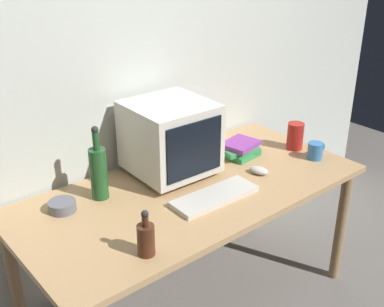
% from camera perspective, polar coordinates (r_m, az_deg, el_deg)
% --- Properties ---
extents(ground_plane, '(6.00, 6.00, 0.00)m').
position_cam_1_polar(ground_plane, '(2.72, -0.00, -17.34)').
color(ground_plane, slate).
extents(back_wall, '(4.00, 0.08, 2.50)m').
position_cam_1_polar(back_wall, '(2.46, -7.05, 11.06)').
color(back_wall, beige).
rests_on(back_wall, ground).
extents(desk, '(1.69, 0.81, 0.72)m').
position_cam_1_polar(desk, '(2.34, -0.00, -5.72)').
color(desk, tan).
rests_on(desk, ground).
extents(crt_monitor, '(0.39, 0.40, 0.37)m').
position_cam_1_polar(crt_monitor, '(2.36, -2.59, 1.84)').
color(crt_monitor, beige).
rests_on(crt_monitor, desk).
extents(keyboard, '(0.42, 0.16, 0.02)m').
position_cam_1_polar(keyboard, '(2.21, 2.70, -5.06)').
color(keyboard, beige).
rests_on(keyboard, desk).
extents(computer_mouse, '(0.08, 0.11, 0.04)m').
position_cam_1_polar(computer_mouse, '(2.45, 7.88, -1.99)').
color(computer_mouse, beige).
rests_on(computer_mouse, desk).
extents(bottle_tall, '(0.08, 0.08, 0.35)m').
position_cam_1_polar(bottle_tall, '(2.20, -10.94, -2.09)').
color(bottle_tall, '#1E4C23').
rests_on(bottle_tall, desk).
extents(bottle_short, '(0.07, 0.07, 0.19)m').
position_cam_1_polar(bottle_short, '(1.84, -5.44, -9.90)').
color(bottle_short, '#472314').
rests_on(bottle_short, desk).
extents(book_stack, '(0.23, 0.19, 0.08)m').
position_cam_1_polar(book_stack, '(2.62, 5.64, 0.53)').
color(book_stack, '#33894C').
rests_on(book_stack, desk).
extents(mug, '(0.12, 0.08, 0.09)m').
position_cam_1_polar(mug, '(2.66, 14.33, 0.33)').
color(mug, '#3370B2').
rests_on(mug, desk).
extents(cd_spindle, '(0.12, 0.12, 0.04)m').
position_cam_1_polar(cd_spindle, '(2.19, -15.02, -5.98)').
color(cd_spindle, '#595B66').
rests_on(cd_spindle, desk).
extents(metal_canister, '(0.09, 0.09, 0.15)m').
position_cam_1_polar(metal_canister, '(2.74, 12.04, 2.02)').
color(metal_canister, '#A51E19').
rests_on(metal_canister, desk).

